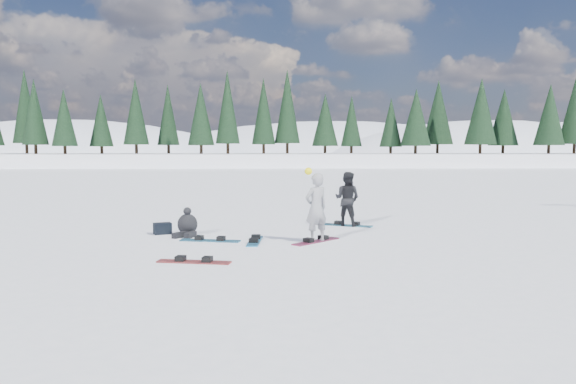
# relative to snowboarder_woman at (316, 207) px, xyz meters

# --- Properties ---
(ground) EXTENTS (420.00, 420.00, 0.00)m
(ground) POSITION_rel_snowboarder_woman_xyz_m (1.39, -0.15, -0.86)
(ground) COLOR white
(ground) RESTS_ON ground
(alpine_backdrop) EXTENTS (412.50, 227.00, 53.20)m
(alpine_backdrop) POSITION_rel_snowboarder_woman_xyz_m (-10.33, 189.02, -14.83)
(alpine_backdrop) COLOR white
(alpine_backdrop) RESTS_ON ground
(snowboarder_woman) EXTENTS (0.74, 0.67, 1.83)m
(snowboarder_woman) POSITION_rel_snowboarder_woman_xyz_m (0.00, 0.00, 0.00)
(snowboarder_woman) COLOR gray
(snowboarder_woman) RESTS_ON ground
(snowboarder_man) EXTENTS (0.98, 0.91, 1.60)m
(snowboarder_man) POSITION_rel_snowboarder_woman_xyz_m (1.13, 2.80, -0.06)
(snowboarder_man) COLOR black
(snowboarder_man) RESTS_ON ground
(seated_rider) EXTENTS (0.67, 0.96, 0.74)m
(seated_rider) POSITION_rel_snowboarder_woman_xyz_m (-3.31, 1.10, -0.57)
(seated_rider) COLOR black
(seated_rider) RESTS_ON ground
(gear_bag) EXTENTS (0.53, 0.45, 0.30)m
(gear_bag) POSITION_rel_snowboarder_woman_xyz_m (-4.01, 1.35, -0.71)
(gear_bag) COLOR black
(gear_bag) RESTS_ON ground
(snowboard_woman) EXTENTS (1.25, 1.27, 0.03)m
(snowboard_woman) POSITION_rel_snowboarder_woman_xyz_m (0.00, 0.00, -0.84)
(snowboard_woman) COLOR maroon
(snowboard_woman) RESTS_ON ground
(snowboard_man) EXTENTS (1.48, 0.87, 0.03)m
(snowboard_man) POSITION_rel_snowboarder_woman_xyz_m (1.13, 2.80, -0.84)
(snowboard_man) COLOR teal
(snowboard_man) RESTS_ON ground
(snowboard_loose_a) EXTENTS (0.37, 1.51, 0.03)m
(snowboard_loose_a) POSITION_rel_snowboarder_woman_xyz_m (-1.50, 0.07, -0.84)
(snowboard_loose_a) COLOR #1D6FA0
(snowboard_loose_a) RESTS_ON ground
(snowboard_loose_b) EXTENTS (1.53, 0.54, 0.03)m
(snowboard_loose_b) POSITION_rel_snowboarder_woman_xyz_m (-2.64, -2.40, -0.84)
(snowboard_loose_b) COLOR maroon
(snowboard_loose_b) RESTS_ON ground
(snowboard_loose_c) EXTENTS (1.53, 0.56, 0.03)m
(snowboard_loose_c) POSITION_rel_snowboarder_woman_xyz_m (-2.61, 0.17, -0.84)
(snowboard_loose_c) COLOR #186488
(snowboard_loose_c) RESTS_ON ground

